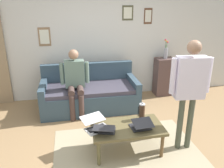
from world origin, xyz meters
name	(u,v)px	position (x,y,z in m)	size (l,w,h in m)	color
ground_plane	(117,149)	(0.00, 0.00, 0.00)	(7.68, 7.68, 0.00)	#9C7952
area_rug	(128,154)	(-0.13, 0.16, 0.00)	(2.17, 1.70, 0.01)	tan
back_wall	(97,38)	(0.00, -2.20, 1.35)	(7.04, 0.11, 2.70)	silver
couch	(90,94)	(0.26, -1.52, 0.30)	(1.94, 0.91, 0.88)	#354A59
coffee_table	(127,129)	(-0.13, 0.06, 0.37)	(1.04, 0.61, 0.41)	brown
laptop_left	(141,125)	(-0.31, 0.15, 0.46)	(0.31, 0.33, 0.15)	#28282D
laptop_center	(104,129)	(0.22, 0.15, 0.46)	(0.37, 0.38, 0.12)	#28282D
laptop_right	(96,125)	(0.32, 0.02, 0.46)	(0.45, 0.46, 0.14)	silver
french_press	(142,111)	(-0.41, -0.12, 0.54)	(0.11, 0.09, 0.28)	#4C3323
side_shelf	(164,77)	(-1.52, -1.92, 0.44)	(0.42, 0.32, 0.88)	#513A37
flower_vase	(166,51)	(-1.52, -1.92, 1.05)	(0.10, 0.09, 0.45)	#9B9CA5
person_standing	(190,83)	(-1.00, 0.14, 1.06)	(0.58, 0.22, 1.66)	#4B5141
person_seated	(75,79)	(0.55, -1.29, 0.73)	(0.55, 0.51, 1.28)	#483631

